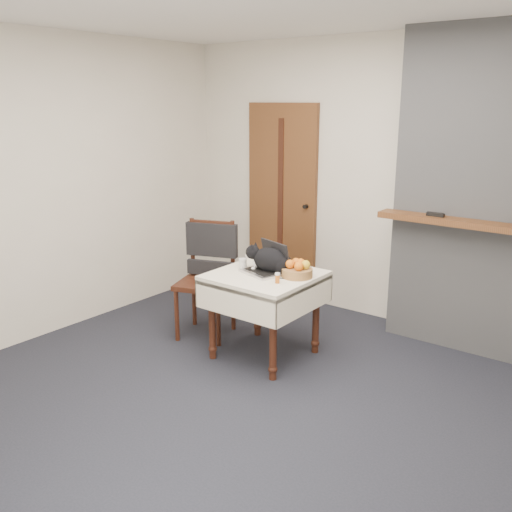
% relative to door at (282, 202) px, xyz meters
% --- Properties ---
extents(ground, '(4.50, 4.50, 0.00)m').
position_rel_door_xyz_m(ground, '(1.20, -1.97, -1.00)').
color(ground, black).
rests_on(ground, ground).
extents(room_shell, '(4.52, 4.01, 2.61)m').
position_rel_door_xyz_m(room_shell, '(1.20, -1.51, 0.76)').
color(room_shell, beige).
rests_on(room_shell, ground).
extents(door, '(0.82, 0.10, 2.00)m').
position_rel_door_xyz_m(door, '(0.00, 0.00, 0.00)').
color(door, brown).
rests_on(door, ground).
extents(chimney, '(1.62, 0.48, 2.60)m').
position_rel_door_xyz_m(chimney, '(2.10, -0.13, 0.30)').
color(chimney, gray).
rests_on(chimney, ground).
extents(side_table, '(0.78, 0.78, 0.70)m').
position_rel_door_xyz_m(side_table, '(0.77, -1.33, -0.41)').
color(side_table, '#38180F').
rests_on(side_table, ground).
extents(laptop, '(0.40, 0.36, 0.24)m').
position_rel_door_xyz_m(laptop, '(0.77, -1.30, -0.24)').
color(laptop, '#B7B7BC').
rests_on(laptop, side_table).
extents(cat, '(0.48, 0.24, 0.23)m').
position_rel_door_xyz_m(cat, '(0.79, -1.28, -0.20)').
color(cat, black).
rests_on(cat, side_table).
extents(cream_jar, '(0.07, 0.07, 0.08)m').
position_rel_door_xyz_m(cream_jar, '(0.53, -1.31, -0.26)').
color(cream_jar, silver).
rests_on(cream_jar, side_table).
extents(pill_bottle, '(0.04, 0.04, 0.08)m').
position_rel_door_xyz_m(pill_bottle, '(0.99, -1.47, -0.26)').
color(pill_bottle, '#B35716').
rests_on(pill_bottle, side_table).
extents(fruit_basket, '(0.24, 0.24, 0.14)m').
position_rel_door_xyz_m(fruit_basket, '(1.02, -1.25, -0.25)').
color(fruit_basket, brown).
rests_on(fruit_basket, side_table).
extents(desk_clutter, '(0.13, 0.03, 0.01)m').
position_rel_door_xyz_m(desk_clutter, '(0.95, -1.30, -0.30)').
color(desk_clutter, black).
rests_on(desk_clutter, side_table).
extents(chair, '(0.58, 0.57, 1.01)m').
position_rel_door_xyz_m(chair, '(0.07, -1.22, -0.36)').
color(chair, '#38180F').
rests_on(chair, ground).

